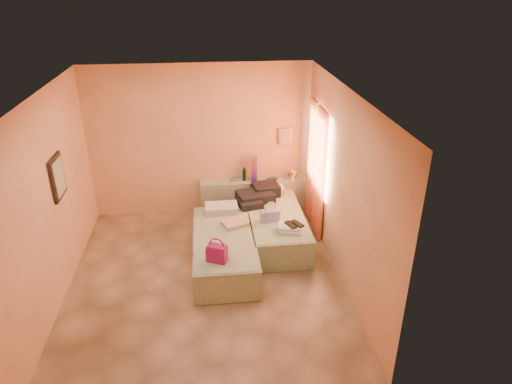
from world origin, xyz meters
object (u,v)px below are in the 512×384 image
at_px(green_book, 272,179).
at_px(magenta_handbag, 217,253).
at_px(water_bottle, 244,174).
at_px(bed_right, 275,226).
at_px(headboard_ledge, 255,196).
at_px(flower_vase, 292,174).
at_px(bed_left, 224,249).
at_px(towel_stack, 290,228).
at_px(blue_handbag, 270,216).

xyz_separation_m(green_book, magenta_handbag, (-1.12, -2.35, -0.03)).
bearing_deg(water_bottle, bed_right, -68.05).
bearing_deg(headboard_ledge, flower_vase, -6.04).
distance_m(bed_left, towel_stack, 1.09).
bearing_deg(towel_stack, headboard_ledge, 102.54).
distance_m(magenta_handbag, blue_handbag, 1.37).
bearing_deg(magenta_handbag, green_book, 88.43).
bearing_deg(bed_right, water_bottle, 111.91).
bearing_deg(blue_handbag, bed_right, 55.75).
height_order(blue_handbag, towel_stack, blue_handbag).
height_order(headboard_ledge, bed_right, headboard_ledge).
bearing_deg(towel_stack, blue_handbag, 128.63).
height_order(bed_right, water_bottle, water_bottle).
bearing_deg(blue_handbag, towel_stack, -60.96).
distance_m(headboard_ledge, blue_handbag, 1.36).
height_order(water_bottle, towel_stack, water_bottle).
distance_m(green_book, towel_stack, 1.66).
distance_m(bed_left, bed_right, 1.11).
relative_size(headboard_ledge, flower_vase, 8.36).
relative_size(headboard_ledge, towel_stack, 5.86).
xyz_separation_m(headboard_ledge, bed_left, (-0.67, -1.70, -0.08)).
relative_size(magenta_handbag, blue_handbag, 0.91).
xyz_separation_m(magenta_handbag, blue_handbag, (0.90, 1.04, -0.03)).
bearing_deg(headboard_ledge, towel_stack, -77.46).
bearing_deg(bed_left, water_bottle, 74.49).
bearing_deg(magenta_handbag, bed_left, 103.43).
xyz_separation_m(bed_right, water_bottle, (-0.43, 1.06, 0.52)).
xyz_separation_m(bed_left, magenta_handbag, (-0.12, -0.67, 0.38)).
height_order(bed_left, towel_stack, towel_stack).
xyz_separation_m(bed_left, bed_right, (0.90, 0.65, 0.00)).
distance_m(water_bottle, green_book, 0.54).
xyz_separation_m(bed_right, magenta_handbag, (-1.02, -1.32, 0.38)).
bearing_deg(flower_vase, water_bottle, 174.70).
xyz_separation_m(bed_left, blue_handbag, (0.77, 0.37, 0.35)).
bearing_deg(towel_stack, magenta_handbag, -149.08).
height_order(magenta_handbag, towel_stack, magenta_handbag).
bearing_deg(water_bottle, bed_left, -105.47).
bearing_deg(bed_left, green_book, 59.27).
height_order(bed_left, blue_handbag, blue_handbag).
distance_m(flower_vase, magenta_handbag, 2.74).
relative_size(bed_left, water_bottle, 8.10).
height_order(bed_left, green_book, green_book).
bearing_deg(water_bottle, green_book, -3.02).
height_order(bed_left, magenta_handbag, magenta_handbag).
relative_size(water_bottle, towel_stack, 0.71).
bearing_deg(water_bottle, towel_stack, -71.26).
bearing_deg(magenta_handbag, towel_stack, 54.85).
height_order(headboard_ledge, towel_stack, headboard_ledge).
bearing_deg(headboard_ledge, green_book, -3.22).
bearing_deg(water_bottle, magenta_handbag, -104.09).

